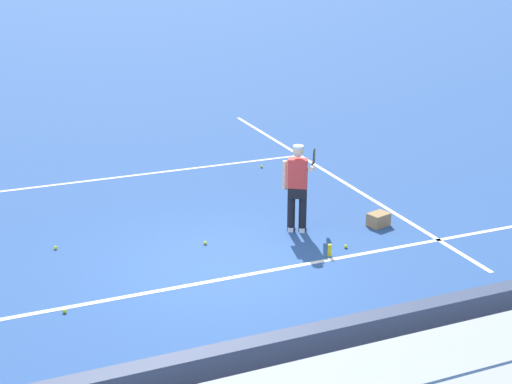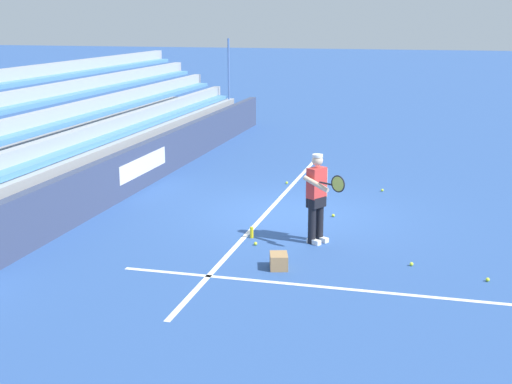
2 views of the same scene
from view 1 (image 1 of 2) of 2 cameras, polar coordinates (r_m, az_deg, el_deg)
The scene contains 15 objects.
ground_plane at distance 12.39m, azimuth -2.63°, elevation -5.88°, with size 160.00×160.00×0.00m, color #2D5193.
court_baseline_white at distance 11.97m, azimuth -1.81°, elevation -6.82°, with size 12.00×0.10×0.01m, color white.
court_sideline_white at distance 17.36m, azimuth 5.67°, elevation 1.63°, with size 0.10×12.00×0.01m, color white.
court_service_line_white at distance 17.32m, azimuth -8.82°, elevation 1.44°, with size 8.22×0.10×0.01m, color white.
back_wall_sponsor_board at distance 8.81m, azimuth 6.82°, elevation -13.36°, with size 25.05×0.25×1.10m.
tennis_player at distance 13.51m, azimuth 3.37°, elevation 0.40°, with size 0.93×0.86×1.71m.
ball_box_cardboard at distance 14.20m, azimuth 9.77°, elevation -2.18°, with size 0.40×0.30×0.26m, color #A87F51.
tennis_ball_toward_net at distance 13.21m, azimuth -4.09°, elevation -4.08°, with size 0.07×0.07×0.07m, color #CCE533.
tennis_ball_far_left at distance 16.96m, azimuth 2.92°, elevation 1.36°, with size 0.07×0.07×0.07m, color #CCE533.
tennis_ball_far_right at distance 11.26m, azimuth -15.06°, elevation -9.19°, with size 0.07×0.07×0.07m, color #CCE533.
tennis_ball_by_box at distance 13.14m, azimuth 7.19°, elevation -4.34°, with size 0.07×0.07×0.07m, color #CCE533.
tennis_ball_stray_back at distance 15.71m, azimuth 3.36°, elevation -0.14°, with size 0.07×0.07×0.07m, color #CCE533.
tennis_ball_midcourt at distance 13.48m, azimuth -15.75°, elevation -4.31°, with size 0.07×0.07×0.07m, color #CCE533.
tennis_ball_near_player at distance 17.58m, azimuth 0.44°, elevation 2.05°, with size 0.07×0.07×0.07m, color #CCE533.
water_bottle at distance 12.76m, azimuth 5.91°, elevation -4.66°, with size 0.07×0.07×0.22m, color yellow.
Camera 1 is at (-3.73, -10.56, 5.32)m, focal length 50.00 mm.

